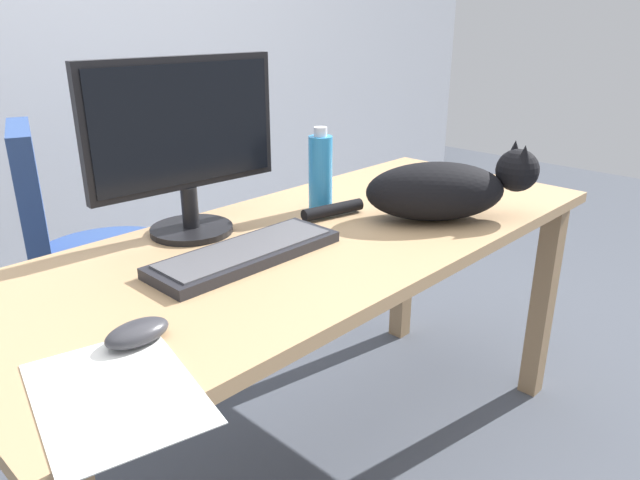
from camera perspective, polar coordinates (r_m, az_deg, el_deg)
The scene contains 9 objects.
ground_plane at distance 1.81m, azimuth -0.29°, elevation -20.79°, with size 8.00×8.00×0.00m, color #474C56.
desk at distance 1.48m, azimuth -0.33°, elevation -2.83°, with size 1.64×0.67×0.70m.
office_chair at distance 2.01m, azimuth -20.91°, elevation -4.32°, with size 0.51×0.48×0.92m.
monitor at distance 1.42m, azimuth -12.93°, elevation 9.32°, with size 0.48×0.20×0.41m.
keyboard at distance 1.30m, azimuth -7.08°, elevation -1.29°, with size 0.44×0.15×0.03m.
cat at distance 1.56m, azimuth 11.88°, elevation 4.87°, with size 0.48×0.43×0.20m.
computer_mouse at distance 1.01m, azimuth -17.23°, elevation -8.57°, with size 0.11×0.06×0.04m, color #333338.
paper_sheet at distance 0.91m, azimuth -19.12°, elevation -13.73°, with size 0.21×0.30×0.00m, color white.
water_bottle at distance 1.59m, azimuth 0.04°, elevation 6.56°, with size 0.06×0.06×0.23m.
Camera 1 is at (-0.97, -0.94, 1.21)m, focal length 33.14 mm.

